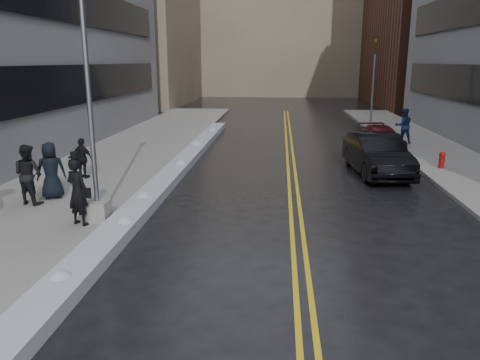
% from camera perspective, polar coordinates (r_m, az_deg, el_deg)
% --- Properties ---
extents(ground, '(160.00, 160.00, 0.00)m').
position_cam_1_polar(ground, '(11.74, -5.11, -9.30)').
color(ground, black).
rests_on(ground, ground).
extents(sidewalk_west, '(5.50, 50.00, 0.15)m').
position_cam_1_polar(sidewalk_west, '(22.45, -15.27, 1.95)').
color(sidewalk_west, gray).
rests_on(sidewalk_west, ground).
extents(sidewalk_east, '(4.00, 50.00, 0.15)m').
position_cam_1_polar(sidewalk_east, '(22.58, 25.68, 1.10)').
color(sidewalk_east, gray).
rests_on(sidewalk_east, ground).
extents(lane_line_left, '(0.12, 50.00, 0.01)m').
position_cam_1_polar(lane_line_left, '(21.11, 5.88, 1.42)').
color(lane_line_left, gold).
rests_on(lane_line_left, ground).
extents(lane_line_right, '(0.12, 50.00, 0.01)m').
position_cam_1_polar(lane_line_right, '(21.12, 6.69, 1.41)').
color(lane_line_right, gold).
rests_on(lane_line_right, ground).
extents(snow_ridge, '(0.90, 30.00, 0.34)m').
position_cam_1_polar(snow_ridge, '(19.62, -8.18, 0.86)').
color(snow_ridge, silver).
rests_on(snow_ridge, ground).
extents(building_west_far, '(14.00, 22.00, 18.00)m').
position_cam_1_polar(building_west_far, '(57.46, -13.49, 18.26)').
color(building_west_far, gray).
rests_on(building_west_far, ground).
extents(building_far, '(36.00, 16.00, 22.00)m').
position_cam_1_polar(building_far, '(70.86, 5.21, 19.39)').
color(building_far, gray).
rests_on(building_far, ground).
extents(lamppost, '(0.65, 0.65, 7.62)m').
position_cam_1_polar(lamppost, '(13.80, -17.56, 4.66)').
color(lamppost, gray).
rests_on(lamppost, sidewalk_west).
extents(fire_hydrant, '(0.26, 0.26, 0.73)m').
position_cam_1_polar(fire_hydrant, '(22.15, 23.39, 2.36)').
color(fire_hydrant, maroon).
rests_on(fire_hydrant, sidewalk_east).
extents(traffic_signal, '(0.16, 0.20, 6.00)m').
position_cam_1_polar(traffic_signal, '(35.22, 15.96, 11.70)').
color(traffic_signal, gray).
rests_on(traffic_signal, sidewalk_east).
extents(pedestrian_fedora, '(0.83, 0.70, 1.95)m').
position_cam_1_polar(pedestrian_fedora, '(13.92, -19.18, -1.33)').
color(pedestrian_fedora, black).
rests_on(pedestrian_fedora, sidewalk_west).
extents(pedestrian_b, '(1.13, 0.99, 1.96)m').
position_cam_1_polar(pedestrian_b, '(16.60, -24.41, 0.64)').
color(pedestrian_b, black).
rests_on(pedestrian_b, sidewalk_west).
extents(pedestrian_c, '(1.12, 0.98, 1.93)m').
position_cam_1_polar(pedestrian_c, '(16.95, -22.05, 1.08)').
color(pedestrian_c, black).
rests_on(pedestrian_c, sidewalk_west).
extents(pedestrian_d, '(1.01, 0.65, 1.60)m').
position_cam_1_polar(pedestrian_d, '(19.53, -18.63, 2.53)').
color(pedestrian_d, black).
rests_on(pedestrian_d, sidewalk_west).
extents(pedestrian_east, '(1.00, 0.80, 1.97)m').
position_cam_1_polar(pedestrian_east, '(28.09, 19.32, 6.26)').
color(pedestrian_east, navy).
rests_on(pedestrian_east, sidewalk_east).
extents(car_black, '(2.31, 5.38, 1.72)m').
position_cam_1_polar(car_black, '(20.59, 16.34, 3.03)').
color(car_black, black).
rests_on(car_black, ground).
extents(car_maroon, '(2.17, 4.38, 1.22)m').
position_cam_1_polar(car_maroon, '(26.83, 16.85, 4.97)').
color(car_maroon, '#430A17').
rests_on(car_maroon, ground).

